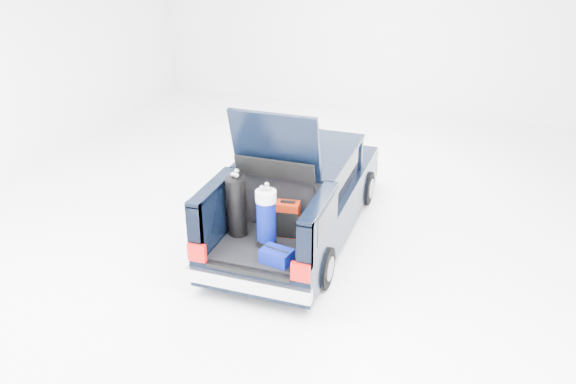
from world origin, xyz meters
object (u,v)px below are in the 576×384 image
at_px(red_suitcase, 288,219).
at_px(black_golf_bag, 237,206).
at_px(car, 300,194).
at_px(blue_golf_bag, 266,218).
at_px(blue_duffel, 277,256).

height_order(red_suitcase, black_golf_bag, black_golf_bag).
relative_size(car, black_golf_bag, 4.60).
distance_m(blue_golf_bag, blue_duffel, 0.57).
bearing_deg(car, red_suitcase, -80.49).
height_order(car, blue_golf_bag, car).
xyz_separation_m(red_suitcase, blue_duffel, (0.10, -0.75, -0.16)).
bearing_deg(blue_duffel, black_golf_bag, 158.10).
relative_size(blue_golf_bag, blue_duffel, 2.11).
height_order(car, red_suitcase, car).
bearing_deg(black_golf_bag, red_suitcase, 17.46).
height_order(car, black_golf_bag, car).
xyz_separation_m(red_suitcase, black_golf_bag, (-0.70, -0.21, 0.20)).
relative_size(red_suitcase, black_golf_bag, 0.55).
relative_size(black_golf_bag, blue_golf_bag, 1.04).
bearing_deg(red_suitcase, car, 92.21).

